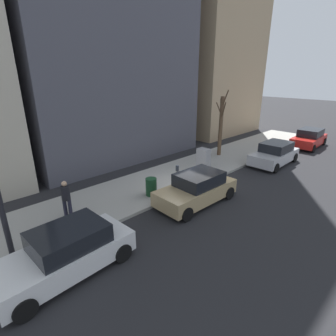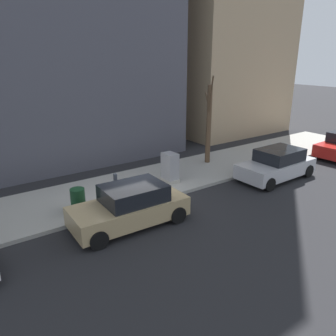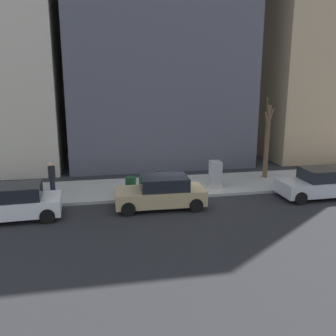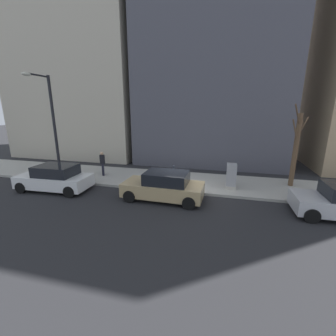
# 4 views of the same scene
# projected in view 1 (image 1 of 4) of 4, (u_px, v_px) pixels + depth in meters

# --- Properties ---
(ground_plane) EXTENTS (120.00, 120.00, 0.00)m
(ground_plane) POSITION_uv_depth(u_px,v_px,m) (191.00, 191.00, 14.12)
(ground_plane) COLOR #232326
(sidewalk) EXTENTS (4.00, 36.00, 0.15)m
(sidewalk) POSITION_uv_depth(u_px,v_px,m) (165.00, 180.00, 15.44)
(sidewalk) COLOR #9E9B93
(sidewalk) RESTS_ON ground
(parked_car_red) EXTENTS (2.07, 4.27, 1.52)m
(parked_car_red) POSITION_uv_depth(u_px,v_px,m) (309.00, 138.00, 22.39)
(parked_car_red) COLOR red
(parked_car_red) RESTS_ON ground
(parked_car_silver) EXTENTS (1.96, 4.22, 1.52)m
(parked_car_silver) POSITION_uv_depth(u_px,v_px,m) (275.00, 154.00, 18.08)
(parked_car_silver) COLOR #B7B7BC
(parked_car_silver) RESTS_ON ground
(parked_car_tan) EXTENTS (2.02, 4.24, 1.52)m
(parked_car_tan) POSITION_uv_depth(u_px,v_px,m) (197.00, 189.00, 12.65)
(parked_car_tan) COLOR tan
(parked_car_tan) RESTS_ON ground
(parked_car_white) EXTENTS (2.06, 4.27, 1.52)m
(parked_car_white) POSITION_uv_depth(u_px,v_px,m) (67.00, 252.00, 8.18)
(parked_car_white) COLOR white
(parked_car_white) RESTS_ON ground
(parking_meter) EXTENTS (0.14, 0.10, 1.35)m
(parking_meter) POSITION_uv_depth(u_px,v_px,m) (177.00, 175.00, 13.69)
(parking_meter) COLOR slate
(parking_meter) RESTS_ON sidewalk
(utility_box) EXTENTS (0.83, 0.61, 1.43)m
(utility_box) POSITION_uv_depth(u_px,v_px,m) (203.00, 160.00, 16.45)
(utility_box) COLOR #A8A399
(utility_box) RESTS_ON sidewalk
(bare_tree) EXTENTS (1.63, 1.17, 4.81)m
(bare_tree) POSITION_uv_depth(u_px,v_px,m) (221.00, 125.00, 19.11)
(bare_tree) COLOR brown
(bare_tree) RESTS_ON sidewalk
(trash_bin) EXTENTS (0.56, 0.56, 0.90)m
(trash_bin) POSITION_uv_depth(u_px,v_px,m) (151.00, 187.00, 13.20)
(trash_bin) COLOR #14381E
(trash_bin) RESTS_ON sidewalk
(pedestrian_near_meter) EXTENTS (0.36, 0.36, 1.66)m
(pedestrian_near_meter) POSITION_uv_depth(u_px,v_px,m) (66.00, 197.00, 11.01)
(pedestrian_near_meter) COLOR #1E1E2D
(pedestrian_near_meter) RESTS_ON sidewalk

